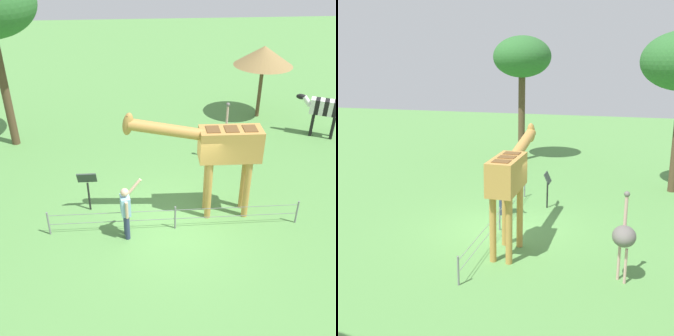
% 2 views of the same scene
% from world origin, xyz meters
% --- Properties ---
extents(ground_plane, '(60.00, 60.00, 0.00)m').
position_xyz_m(ground_plane, '(0.00, 0.00, 0.00)').
color(ground_plane, '#568E47').
extents(giraffe, '(3.80, 0.73, 3.31)m').
position_xyz_m(giraffe, '(-1.23, -0.48, 2.18)').
color(giraffe, '#BC8942').
rests_on(giraffe, ground_plane).
extents(visitor, '(0.62, 0.57, 1.72)m').
position_xyz_m(visitor, '(1.35, 0.42, 0.90)').
color(visitor, navy).
rests_on(visitor, ground_plane).
extents(zebra, '(1.75, 1.08, 1.66)m').
position_xyz_m(zebra, '(-6.41, -5.28, 1.16)').
color(zebra, black).
rests_on(zebra, ground_plane).
extents(ostrich, '(0.70, 0.56, 2.25)m').
position_xyz_m(ostrich, '(-2.27, -3.55, 1.18)').
color(ostrich, '#CC9E93').
rests_on(ostrich, ground_plane).
extents(shade_hut_far, '(2.50, 2.50, 3.14)m').
position_xyz_m(shade_hut_far, '(-4.40, -7.42, 2.71)').
color(shade_hut_far, brown).
rests_on(shade_hut_far, ground_plane).
extents(info_sign, '(0.56, 0.21, 1.32)m').
position_xyz_m(info_sign, '(2.48, -0.89, 0.95)').
color(info_sign, black).
rests_on(info_sign, ground_plane).
extents(wire_fence, '(7.05, 0.05, 0.75)m').
position_xyz_m(wire_fence, '(0.00, 0.19, 0.40)').
color(wire_fence, slate).
rests_on(wire_fence, ground_plane).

